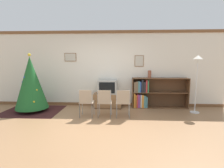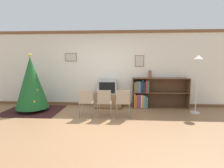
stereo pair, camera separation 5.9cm
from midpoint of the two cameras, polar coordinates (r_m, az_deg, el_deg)
The scene contains 12 objects.
ground_plane at distance 4.51m, azimuth -5.04°, elevation -13.73°, with size 24.00×24.00×0.00m, color #936B47.
wall_back at distance 6.37m, azimuth -2.24°, elevation 4.98°, with size 8.58×0.11×2.70m.
area_rug at distance 6.37m, azimuth -24.12°, elevation -7.95°, with size 1.83×1.50×0.01m.
christmas_tree at distance 6.20m, azimuth -24.58°, elevation 0.40°, with size 1.03×1.03×1.87m.
tv_console at distance 6.18m, azimuth -1.12°, elevation -5.38°, with size 0.96×0.51×0.50m.
television at distance 6.09m, azimuth -1.13°, elevation -0.90°, with size 0.65×0.50×0.48m.
folding_chair_left at distance 5.13m, azimuth -8.12°, elevation -5.61°, with size 0.40×0.40×0.82m.
folding_chair_center at distance 5.05m, azimuth -2.16°, elevation -5.75°, with size 0.40×0.40×0.82m.
folding_chair_right at distance 5.03m, azimuth 3.91°, elevation -5.82°, with size 0.40×0.40×0.82m.
bookshelf at distance 6.27m, azimuth 12.33°, elevation -3.05°, with size 1.92×0.36×1.05m.
vase at distance 6.16m, azimuth 12.51°, elevation 3.16°, with size 0.12×0.12×0.26m.
standing_lamp at distance 6.00m, azimuth 26.47°, elevation 4.41°, with size 0.28×0.28×1.81m.
Camera 2 is at (0.68, -4.15, 1.63)m, focal length 28.00 mm.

